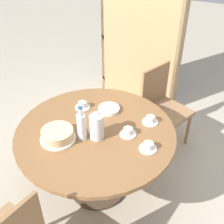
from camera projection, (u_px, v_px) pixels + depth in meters
The scene contains 12 objects.
ground_plane at pixel (98, 187), 2.69m from camera, with size 14.00×14.00×0.00m, color #B2A893.
dining_table at pixel (96, 143), 2.35m from camera, with size 1.30×1.30×0.71m.
chair_a at pixel (163, 106), 2.97m from camera, with size 0.55×0.55×0.88m.
bookshelf at pixel (141, 40), 3.44m from camera, with size 0.98×0.28×1.75m.
coffee_pot at pixel (97, 126), 2.14m from camera, with size 0.11×0.11×0.25m.
water_bottle at pixel (82, 126), 2.12m from camera, with size 0.07×0.07×0.30m.
cake_main at pixel (58, 135), 2.16m from camera, with size 0.28×0.28×0.09m.
cup_a at pixel (128, 132), 2.22m from camera, with size 0.13×0.13×0.06m.
cup_b at pixel (148, 147), 2.08m from camera, with size 0.13×0.13×0.06m.
cup_c at pixel (150, 120), 2.34m from camera, with size 0.13×0.13×0.06m.
cup_d at pixel (82, 105), 2.51m from camera, with size 0.13×0.13×0.06m.
plate_stack at pixel (109, 109), 2.48m from camera, with size 0.19×0.19×0.03m.
Camera 1 is at (0.83, -1.53, 2.18)m, focal length 45.00 mm.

